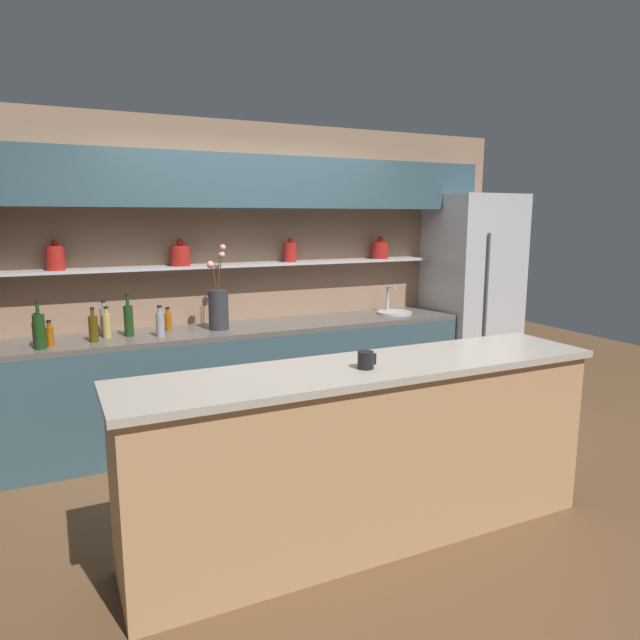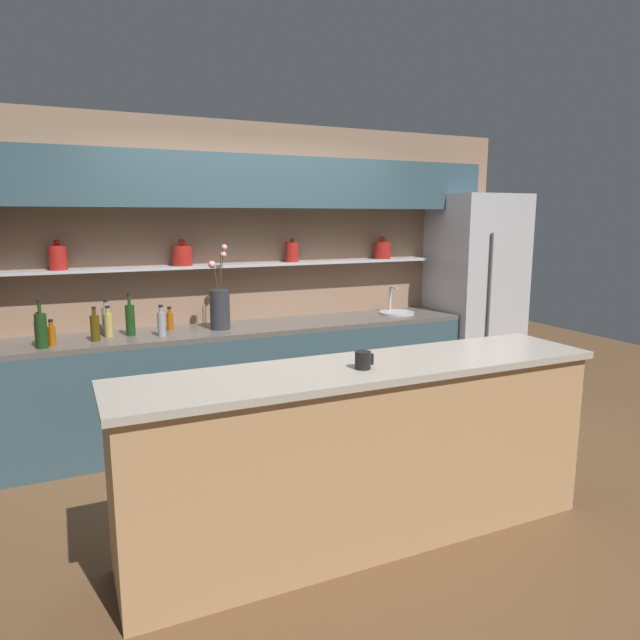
{
  "view_description": "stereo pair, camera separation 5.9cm",
  "coord_description": "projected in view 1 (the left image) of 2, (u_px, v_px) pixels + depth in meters",
  "views": [
    {
      "loc": [
        -1.54,
        -3.19,
        1.81
      ],
      "look_at": [
        0.14,
        0.32,
        1.1
      ],
      "focal_mm": 32.0,
      "sensor_mm": 36.0,
      "label": 1
    },
    {
      "loc": [
        -1.48,
        -3.21,
        1.81
      ],
      "look_at": [
        0.14,
        0.32,
        1.1
      ],
      "focal_mm": 32.0,
      "sensor_mm": 36.0,
      "label": 2
    }
  ],
  "objects": [
    {
      "name": "bottle_sauce_5",
      "position": [
        50.0,
        335.0,
        3.96
      ],
      "size": [
        0.05,
        0.05,
        0.19
      ],
      "color": "#9E4C0A",
      "rests_on": "back_counter_unit"
    },
    {
      "name": "refrigerator",
      "position": [
        471.0,
        299.0,
        5.63
      ],
      "size": [
        0.76,
        0.73,
        2.02
      ],
      "color": "#B7B7BC",
      "rests_on": "ground_plane"
    },
    {
      "name": "bottle_oil_6",
      "position": [
        37.0,
        333.0,
        3.96
      ],
      "size": [
        0.06,
        0.06,
        0.24
      ],
      "color": "#47380A",
      "rests_on": "back_counter_unit"
    },
    {
      "name": "bottle_sauce_2",
      "position": [
        168.0,
        321.0,
        4.52
      ],
      "size": [
        0.05,
        0.05,
        0.19
      ],
      "color": "#9E4C0A",
      "rests_on": "back_counter_unit"
    },
    {
      "name": "back_wall_unit",
      "position": [
        244.0,
        248.0,
        4.89
      ],
      "size": [
        5.2,
        0.44,
        2.6
      ],
      "color": "#937056",
      "rests_on": "ground_plane"
    },
    {
      "name": "island_counter",
      "position": [
        368.0,
        452.0,
        3.19
      ],
      "size": [
        2.75,
        0.61,
        1.02
      ],
      "color": "tan",
      "rests_on": "ground_plane"
    },
    {
      "name": "flower_vase",
      "position": [
        218.0,
        307.0,
        4.55
      ],
      "size": [
        0.18,
        0.16,
        0.67
      ],
      "color": "#2D2D33",
      "rests_on": "back_counter_unit"
    },
    {
      "name": "sink_fixture",
      "position": [
        394.0,
        311.0,
        5.32
      ],
      "size": [
        0.32,
        0.32,
        0.25
      ],
      "color": "#B7B7BC",
      "rests_on": "back_counter_unit"
    },
    {
      "name": "bottle_oil_8",
      "position": [
        93.0,
        328.0,
        4.11
      ],
      "size": [
        0.06,
        0.06,
        0.25
      ],
      "color": "#47380A",
      "rests_on": "back_counter_unit"
    },
    {
      "name": "bottle_sauce_4",
      "position": [
        39.0,
        331.0,
        4.11
      ],
      "size": [
        0.05,
        0.05,
        0.19
      ],
      "color": "maroon",
      "rests_on": "back_counter_unit"
    },
    {
      "name": "coffee_mug",
      "position": [
        366.0,
        360.0,
        3.0
      ],
      "size": [
        0.11,
        0.09,
        0.09
      ],
      "color": "black",
      "rests_on": "island_counter"
    },
    {
      "name": "back_counter_unit",
      "position": [
        249.0,
        380.0,
        4.79
      ],
      "size": [
        3.8,
        0.62,
        0.92
      ],
      "color": "#334C56",
      "rests_on": "ground_plane"
    },
    {
      "name": "bottle_spirit_1",
      "position": [
        107.0,
        325.0,
        4.26
      ],
      "size": [
        0.06,
        0.06,
        0.24
      ],
      "color": "tan",
      "rests_on": "back_counter_unit"
    },
    {
      "name": "bottle_wine_0",
      "position": [
        39.0,
        331.0,
        3.88
      ],
      "size": [
        0.08,
        0.08,
        0.33
      ],
      "color": "#193814",
      "rests_on": "back_counter_unit"
    },
    {
      "name": "bottle_wine_7",
      "position": [
        129.0,
        320.0,
        4.3
      ],
      "size": [
        0.07,
        0.07,
        0.33
      ],
      "color": "#193814",
      "rests_on": "back_counter_unit"
    },
    {
      "name": "ground_plane",
      "position": [
        321.0,
        492.0,
        3.81
      ],
      "size": [
        12.0,
        12.0,
        0.0
      ],
      "primitive_type": "plane",
      "color": "brown"
    },
    {
      "name": "bottle_spirit_9",
      "position": [
        105.0,
        321.0,
        4.34
      ],
      "size": [
        0.07,
        0.07,
        0.27
      ],
      "color": "gray",
      "rests_on": "back_counter_unit"
    },
    {
      "name": "bottle_spirit_3",
      "position": [
        160.0,
        324.0,
        4.29
      ],
      "size": [
        0.06,
        0.06,
        0.24
      ],
      "color": "gray",
      "rests_on": "back_counter_unit"
    }
  ]
}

